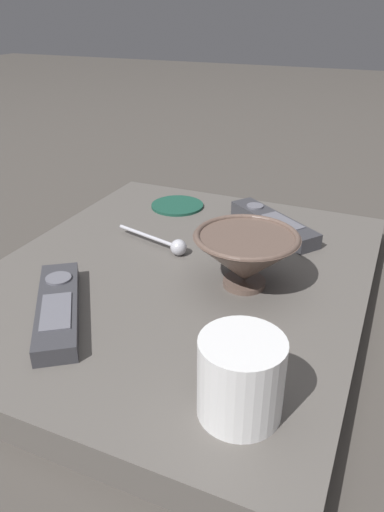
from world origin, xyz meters
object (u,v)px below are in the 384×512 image
Objects in this scene: tv_remote_far at (273,223)px; tv_remote_near at (58,308)px; cereal_bowl at (245,258)px; drink_coaster at (177,206)px; teaspoon at (172,245)px; coffee_mug at (241,378)px.

tv_remote_near is at bearing -116.30° from tv_remote_far.
cereal_bowl is 0.31m from drink_coaster.
tv_remote_far is 0.20m from drink_coaster.
teaspoon is at bearing 75.73° from tv_remote_near.
cereal_bowl is 1.44× the size of drink_coaster.
teaspoon is 1.37× the size of drink_coaster.
coffee_mug is 0.83× the size of drink_coaster.
drink_coaster is (-0.02, 0.39, -0.01)m from tv_remote_near.
coffee_mug is 0.35m from teaspoon.
cereal_bowl is 0.20m from tv_remote_far.
drink_coaster is at bearing 112.72° from teaspoon.
coffee_mug reaches higher than teaspoon.
tv_remote_far is at bearing 49.69° from teaspoon.
cereal_bowl is at bearing 40.57° from tv_remote_near.
cereal_bowl reaches higher than tv_remote_far.
drink_coaster is at bearing 170.73° from tv_remote_far.
coffee_mug is at bearing -53.44° from teaspoon.
cereal_bowl reaches higher than teaspoon.
drink_coaster is at bearing 132.50° from cereal_bowl.
tv_remote_far is at bearing 100.99° from coffee_mug.
drink_coaster is (-0.07, 0.18, -0.01)m from teaspoon.
tv_remote_near is at bearing -104.27° from teaspoon.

